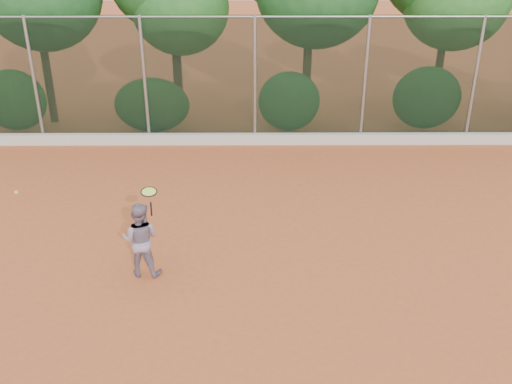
{
  "coord_description": "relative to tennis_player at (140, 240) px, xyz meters",
  "views": [
    {
      "loc": [
        -0.05,
        -8.31,
        5.65
      ],
      "look_at": [
        0.0,
        1.0,
        1.25
      ],
      "focal_mm": 40.0,
      "sensor_mm": 36.0,
      "label": 1
    }
  ],
  "objects": [
    {
      "name": "concrete_curb",
      "position": [
        2.01,
        6.55,
        -0.54
      ],
      "size": [
        24.0,
        0.2,
        0.3
      ],
      "primitive_type": "cube",
      "color": "#BAB6AD",
      "rests_on": "ground"
    },
    {
      "name": "tennis_ball_in_flight",
      "position": [
        -2.01,
        0.05,
        0.89
      ],
      "size": [
        0.07,
        0.07,
        0.07
      ],
      "color": "#BBD12F",
      "rests_on": "ground"
    },
    {
      "name": "tennis_racket",
      "position": [
        0.24,
        -0.1,
        0.93
      ],
      "size": [
        0.34,
        0.33,
        0.53
      ],
      "color": "black",
      "rests_on": "ground"
    },
    {
      "name": "chainlink_fence",
      "position": [
        2.01,
        6.73,
        1.17
      ],
      "size": [
        24.09,
        0.09,
        3.5
      ],
      "color": "black",
      "rests_on": "ground"
    },
    {
      "name": "tennis_player",
      "position": [
        0.0,
        0.0,
        0.0
      ],
      "size": [
        0.72,
        0.58,
        1.37
      ],
      "primitive_type": "imported",
      "rotation": [
        0.0,
        0.0,
        3.04
      ],
      "color": "gray",
      "rests_on": "ground"
    },
    {
      "name": "ground",
      "position": [
        2.01,
        -0.27,
        -0.69
      ],
      "size": [
        80.0,
        80.0,
        0.0
      ],
      "primitive_type": "plane",
      "color": "#AA5028",
      "rests_on": "ground"
    }
  ]
}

